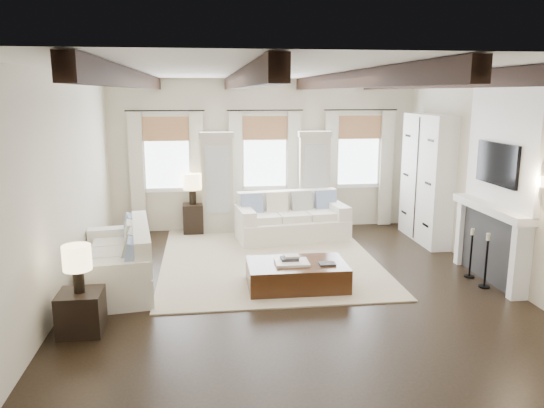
{
  "coord_description": "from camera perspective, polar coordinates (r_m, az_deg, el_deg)",
  "views": [
    {
      "loc": [
        -1.29,
        -7.48,
        2.91
      ],
      "look_at": [
        -0.22,
        0.8,
        1.15
      ],
      "focal_mm": 35.0,
      "sensor_mm": 36.0,
      "label": 1
    }
  ],
  "objects": [
    {
      "name": "book_upper",
      "position": [
        8.06,
        2.12,
        -5.62
      ],
      "size": [
        0.22,
        0.17,
        0.03
      ],
      "primitive_type": "cube",
      "rotation": [
        0.0,
        0.0,
        -0.01
      ],
      "color": "beige",
      "rests_on": "book_lower"
    },
    {
      "name": "sofa_back",
      "position": [
        10.73,
        2.07,
        -1.78
      ],
      "size": [
        2.29,
        1.24,
        0.94
      ],
      "color": "white",
      "rests_on": "ground"
    },
    {
      "name": "side_table_front",
      "position": [
        7.05,
        -19.84,
        -10.89
      ],
      "size": [
        0.53,
        0.53,
        0.53
      ],
      "primitive_type": "cube",
      "color": "black",
      "rests_on": "ground"
    },
    {
      "name": "side_table_back",
      "position": [
        11.25,
        -8.45,
        -1.58
      ],
      "size": [
        0.42,
        0.42,
        0.63
      ],
      "primitive_type": "cube",
      "color": "black",
      "rests_on": "ground"
    },
    {
      "name": "ottoman",
      "position": [
        8.11,
        2.68,
        -7.66
      ],
      "size": [
        1.49,
        0.94,
        0.39
      ],
      "primitive_type": "cube",
      "rotation": [
        0.0,
        0.0,
        -0.01
      ],
      "color": "black",
      "rests_on": "ground"
    },
    {
      "name": "sofa_left",
      "position": [
        8.44,
        -15.9,
        -6.05
      ],
      "size": [
        1.28,
        2.3,
        0.94
      ],
      "color": "white",
      "rests_on": "ground"
    },
    {
      "name": "book_lower",
      "position": [
        8.05,
        1.9,
        -5.9
      ],
      "size": [
        0.26,
        0.2,
        0.04
      ],
      "primitive_type": "cube",
      "rotation": [
        0.0,
        0.0,
        -0.01
      ],
      "color": "#262628",
      "rests_on": "tray"
    },
    {
      "name": "room_shell",
      "position": [
        8.68,
        6.3,
        5.08
      ],
      "size": [
        6.54,
        7.54,
        3.22
      ],
      "color": "beige",
      "rests_on": "ground"
    },
    {
      "name": "candlestick_near",
      "position": [
        8.69,
        22.02,
        -6.12
      ],
      "size": [
        0.17,
        0.17,
        0.85
      ],
      "color": "black",
      "rests_on": "ground"
    },
    {
      "name": "lamp_back",
      "position": [
        11.1,
        -8.57,
        2.21
      ],
      "size": [
        0.38,
        0.38,
        0.65
      ],
      "color": "black",
      "rests_on": "side_table_back"
    },
    {
      "name": "book_loose",
      "position": [
        7.99,
        5.95,
        -6.42
      ],
      "size": [
        0.24,
        0.18,
        0.03
      ],
      "primitive_type": "cube",
      "rotation": [
        0.0,
        0.0,
        -0.01
      ],
      "color": "#262628",
      "rests_on": "ottoman"
    },
    {
      "name": "ground",
      "position": [
        8.13,
        2.3,
        -9.08
      ],
      "size": [
        7.5,
        7.5,
        0.0
      ],
      "primitive_type": "plane",
      "color": "black",
      "rests_on": "ground"
    },
    {
      "name": "area_rug",
      "position": [
        9.59,
        -0.48,
        -5.7
      ],
      "size": [
        3.73,
        4.68,
        0.02
      ],
      "primitive_type": "cube",
      "color": "#BDB095",
      "rests_on": "ground"
    },
    {
      "name": "tray",
      "position": [
        8.0,
        2.14,
        -6.32
      ],
      "size": [
        0.5,
        0.38,
        0.04
      ],
      "primitive_type": "cube",
      "rotation": [
        0.0,
        0.0,
        -0.01
      ],
      "color": "white",
      "rests_on": "ottoman"
    },
    {
      "name": "lamp_front",
      "position": [
        6.83,
        -20.23,
        -5.73
      ],
      "size": [
        0.34,
        0.34,
        0.59
      ],
      "color": "black",
      "rests_on": "side_table_front"
    },
    {
      "name": "candlestick_far",
      "position": [
        9.08,
        20.59,
        -5.37
      ],
      "size": [
        0.16,
        0.16,
        0.8
      ],
      "color": "black",
      "rests_on": "ground"
    }
  ]
}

